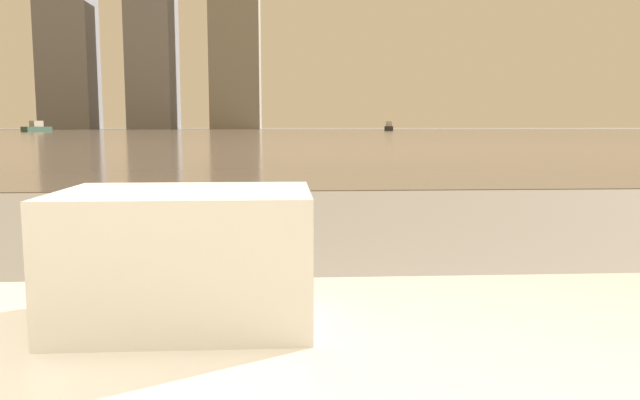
% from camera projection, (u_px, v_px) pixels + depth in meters
% --- Properties ---
extents(towel_stack, '(0.30, 0.21, 0.16)m').
position_uv_depth(towel_stack, '(186.00, 256.00, 0.75)').
color(towel_stack, silver).
rests_on(towel_stack, bathtub).
extents(harbor_water, '(180.00, 110.00, 0.01)m').
position_uv_depth(harbor_water, '(283.00, 133.00, 61.53)').
color(harbor_water, gray).
rests_on(harbor_water, ground_plane).
extents(harbor_boat_0, '(2.55, 3.33, 1.20)m').
position_uv_depth(harbor_boat_0, '(37.00, 128.00, 68.20)').
color(harbor_boat_0, '#335647').
rests_on(harbor_boat_0, harbor_water).
extents(harbor_boat_2, '(1.67, 3.44, 1.23)m').
position_uv_depth(harbor_boat_2, '(389.00, 127.00, 82.20)').
color(harbor_boat_2, '#2D2D33').
rests_on(harbor_boat_2, harbor_water).
extents(skyline_tower_1, '(7.74, 11.57, 25.61)m').
position_uv_depth(skyline_tower_1, '(153.00, 59.00, 114.09)').
color(skyline_tower_1, slate).
rests_on(skyline_tower_1, ground_plane).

